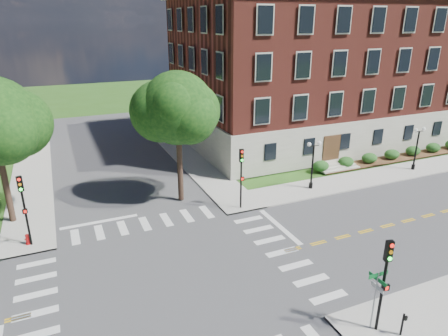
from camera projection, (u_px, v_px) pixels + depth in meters
name	position (u px, v px, depth m)	size (l,w,h in m)	color
ground	(173.00, 279.00, 22.79)	(160.00, 160.00, 0.00)	#2D5618
road_ew	(173.00, 279.00, 22.79)	(90.00, 12.00, 0.01)	#3D3D3F
road_ns	(173.00, 279.00, 22.79)	(12.00, 90.00, 0.01)	#3D3D3F
sidewalk_ne	(273.00, 161.00, 41.70)	(34.00, 34.00, 0.12)	#9E9B93
crosswalk_east	(282.00, 252.00, 25.46)	(2.20, 10.20, 0.02)	silver
stop_bar_east	(280.00, 226.00, 28.63)	(0.40, 5.50, 0.00)	silver
main_building	(311.00, 70.00, 47.70)	(30.60, 22.40, 16.50)	#A5A391
shrub_row	(391.00, 160.00, 42.08)	(18.00, 2.00, 1.30)	#1E4617
tree_d	(178.00, 108.00, 30.12)	(5.61, 5.61, 10.35)	black
traffic_signal_se	(385.00, 275.00, 17.90)	(0.37, 0.42, 4.80)	black
traffic_signal_ne	(241.00, 171.00, 30.17)	(0.36, 0.41, 4.80)	black
traffic_signal_nw	(23.00, 202.00, 25.05)	(0.37, 0.44, 4.80)	black
twin_lamp_west	(313.00, 162.00, 34.03)	(1.36, 0.36, 4.23)	black
twin_lamp_east	(417.00, 146.00, 38.41)	(1.36, 0.36, 4.23)	black
street_sign_pole	(376.00, 290.00, 18.31)	(1.10, 1.10, 3.10)	gray
push_button_post	(403.00, 323.00, 18.38)	(0.14, 0.21, 1.20)	black
fire_hydrant	(28.00, 239.00, 26.04)	(0.35, 0.35, 0.75)	#B10D0E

